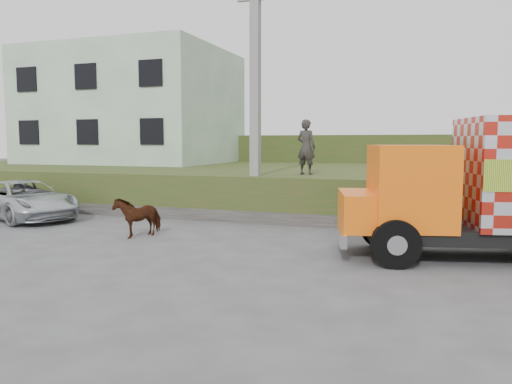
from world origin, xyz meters
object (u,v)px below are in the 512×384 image
at_px(cow, 138,216).
at_px(suv, 24,200).
at_px(pedestrian, 306,147).
at_px(utility_pole, 255,97).

relative_size(cow, suv, 0.28).
height_order(cow, pedestrian, pedestrian).
xyz_separation_m(utility_pole, cow, (-2.22, -3.62, -3.52)).
bearing_deg(pedestrian, utility_pole, 57.49).
bearing_deg(pedestrian, cow, 69.34).
bearing_deg(cow, suv, -170.51).
relative_size(utility_pole, pedestrian, 4.21).
distance_m(utility_pole, suv, 8.62).
bearing_deg(utility_pole, cow, -121.50).
relative_size(cow, pedestrian, 0.69).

